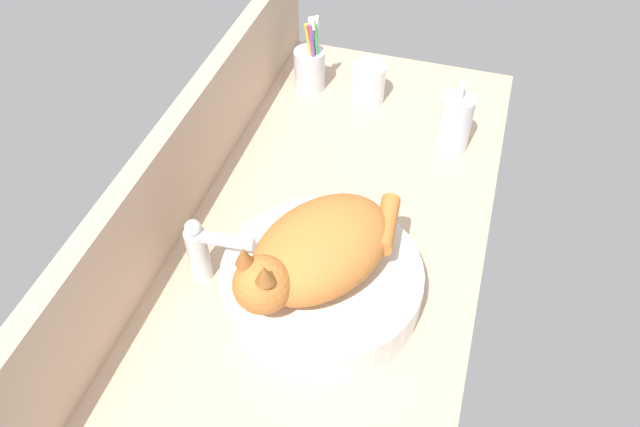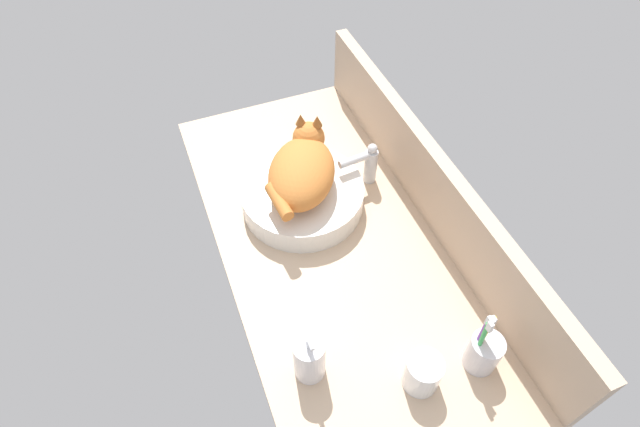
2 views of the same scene
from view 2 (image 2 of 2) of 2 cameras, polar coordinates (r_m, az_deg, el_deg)
ground_plane at (r=132.29cm, az=1.59°, el=-3.53°), size 121.22×57.70×4.00cm
backsplash_panel at (r=132.04cm, az=12.63°, el=3.23°), size 121.22×3.60×20.89cm
sink_basin at (r=135.59cm, az=-2.00°, el=2.00°), size 33.13×33.13×6.96cm
cat at (r=129.74cm, az=-2.05°, el=5.14°), size 30.13×27.12×14.00cm
faucet at (r=139.44cm, az=5.45°, el=5.78°), size 3.75×11.86×13.60cm
soap_dispenser at (r=107.66cm, az=-1.22°, el=-16.21°), size 6.68×6.68×15.70cm
toothbrush_cup at (r=114.54cm, az=18.13°, el=-14.73°), size 7.11×7.11×18.70cm
water_glass at (r=110.91cm, az=11.60°, el=-17.53°), size 7.72×7.72×9.12cm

